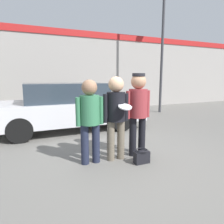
% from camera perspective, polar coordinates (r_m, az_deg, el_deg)
% --- Properties ---
extents(ground_plane, '(56.00, 56.00, 0.00)m').
position_cam_1_polar(ground_plane, '(4.28, 3.49, -12.53)').
color(ground_plane, '#66635E').
extents(storefront_building, '(24.00, 0.22, 3.90)m').
position_cam_1_polar(storefront_building, '(10.16, -13.46, 11.43)').
color(storefront_building, gray).
rests_on(storefront_building, ground).
extents(person_left, '(0.54, 0.37, 1.59)m').
position_cam_1_polar(person_left, '(3.72, -6.33, -0.83)').
color(person_left, '#1E2338').
rests_on(person_left, ground).
extents(person_middle_with_frisbee, '(0.53, 0.56, 1.65)m').
position_cam_1_polar(person_middle_with_frisbee, '(3.87, 1.16, 0.21)').
color(person_middle_with_frisbee, '#665B4C').
rests_on(person_middle_with_frisbee, ground).
extents(person_right, '(0.55, 0.38, 1.71)m').
position_cam_1_polar(person_right, '(4.14, 7.43, 1.58)').
color(person_right, black).
rests_on(person_right, ground).
extents(parked_car_near, '(4.60, 1.83, 1.47)m').
position_cam_1_polar(parked_car_near, '(6.38, -12.36, 1.53)').
color(parked_car_near, silver).
rests_on(parked_car_near, ground).
extents(street_lamp, '(1.56, 0.35, 6.48)m').
position_cam_1_polar(street_lamp, '(10.22, 15.66, 22.56)').
color(street_lamp, '#38383D').
rests_on(street_lamp, ground).
extents(handbag, '(0.30, 0.23, 0.27)m').
position_cam_1_polar(handbag, '(3.95, 8.48, -12.50)').
color(handbag, black).
rests_on(handbag, ground).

